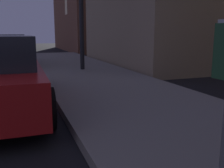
% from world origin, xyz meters
% --- Properties ---
extents(car_silver, '(2.07, 4.35, 1.43)m').
position_xyz_m(car_silver, '(2.85, 11.45, 0.71)').
color(car_silver, '#B7B7BF').
rests_on(car_silver, ground).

